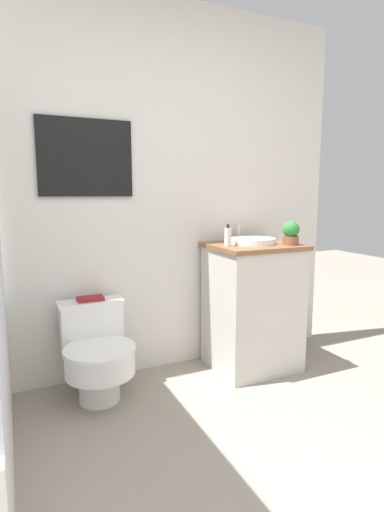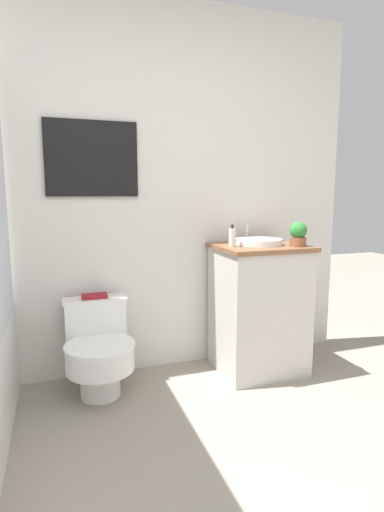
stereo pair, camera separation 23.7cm
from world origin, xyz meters
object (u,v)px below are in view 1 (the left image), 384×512
at_px(book_on_tank, 90,299).
at_px(sink, 252,241).
at_px(soap_bottle, 228,237).
at_px(toilet, 97,353).
at_px(potted_plant, 291,233).

bearing_deg(book_on_tank, sink, -6.82).
height_order(soap_bottle, book_on_tank, soap_bottle).
bearing_deg(soap_bottle, toilet, 178.26).
xyz_separation_m(toilet, potted_plant, (1.30, -0.15, 0.69)).
xyz_separation_m(toilet, sink, (1.10, 0.01, 0.63)).
height_order(toilet, potted_plant, potted_plant).
height_order(toilet, book_on_tank, book_on_tank).
bearing_deg(sink, potted_plant, -39.82).
distance_m(sink, book_on_tank, 1.15).
height_order(toilet, soap_bottle, soap_bottle).
bearing_deg(soap_bottle, book_on_tank, 168.87).
distance_m(toilet, book_on_tank, 0.34).
xyz_separation_m(potted_plant, book_on_tank, (-1.30, 0.30, -0.38)).
relative_size(toilet, book_on_tank, 3.59).
distance_m(sink, potted_plant, 0.27).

